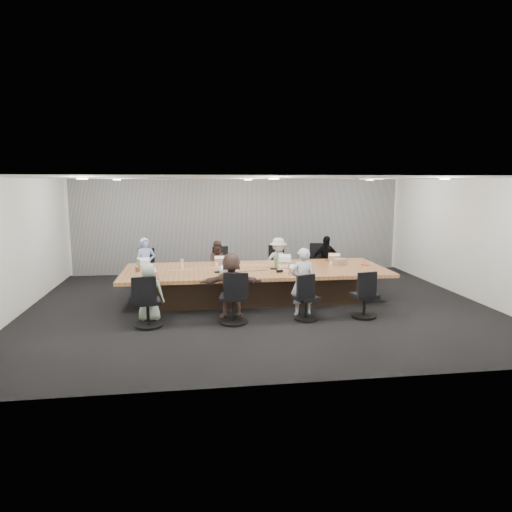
{
  "coord_description": "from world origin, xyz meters",
  "views": [
    {
      "loc": [
        -1.44,
        -9.72,
        2.71
      ],
      "look_at": [
        0.0,
        0.4,
        1.05
      ],
      "focal_mm": 32.0,
      "sensor_mm": 36.0,
      "label": 1
    }
  ],
  "objects": [
    {
      "name": "person_3",
      "position": [
        2.08,
        1.85,
        0.65
      ],
      "size": [
        0.78,
        0.36,
        1.31
      ],
      "primitive_type": "imported",
      "rotation": [
        0.0,
        0.0,
        6.34
      ],
      "color": "black",
      "rests_on": "ground"
    },
    {
      "name": "chair_5",
      "position": [
        -0.67,
        -1.2,
        0.43
      ],
      "size": [
        0.67,
        0.67,
        0.87
      ],
      "primitive_type": null,
      "rotation": [
        0.0,
        0.0,
        -0.16
      ],
      "color": "black",
      "rests_on": "ground"
    },
    {
      "name": "wall_right",
      "position": [
        5.0,
        0.0,
        1.4
      ],
      "size": [
        0.0,
        8.0,
        2.8
      ],
      "primitive_type": "cube",
      "rotation": [
        1.57,
        0.0,
        -1.57
      ],
      "color": "silver",
      "rests_on": "ground"
    },
    {
      "name": "ceiling",
      "position": [
        0.0,
        0.0,
        2.8
      ],
      "size": [
        10.0,
        8.0,
        0.0
      ],
      "primitive_type": "cube",
      "color": "white",
      "rests_on": "wall_back"
    },
    {
      "name": "person_0",
      "position": [
        -2.6,
        1.85,
        0.67
      ],
      "size": [
        0.5,
        0.35,
        1.34
      ],
      "primitive_type": "imported",
      "rotation": [
        0.0,
        0.0,
        6.34
      ],
      "color": "#8DA2D7",
      "rests_on": "ground"
    },
    {
      "name": "wall_left",
      "position": [
        -5.0,
        0.0,
        1.4
      ],
      "size": [
        0.0,
        8.0,
        2.8
      ],
      "primitive_type": "cube",
      "rotation": [
        1.57,
        0.0,
        1.57
      ],
      "color": "silver",
      "rests_on": "ground"
    },
    {
      "name": "chair_4",
      "position": [
        -2.29,
        -1.2,
        0.41
      ],
      "size": [
        0.63,
        0.63,
        0.82
      ],
      "primitive_type": null,
      "rotation": [
        0.0,
        0.0,
        0.16
      ],
      "color": "black",
      "rests_on": "ground"
    },
    {
      "name": "wall_front",
      "position": [
        0.0,
        -4.0,
        1.4
      ],
      "size": [
        10.0,
        0.0,
        2.8
      ],
      "primitive_type": "cube",
      "rotation": [
        -1.57,
        0.0,
        0.0
      ],
      "color": "silver",
      "rests_on": "ground"
    },
    {
      "name": "laptop_0",
      "position": [
        -2.6,
        1.3,
        0.75
      ],
      "size": [
        0.33,
        0.25,
        0.02
      ],
      "primitive_type": "cube",
      "rotation": [
        0.0,
        0.0,
        3.02
      ],
      "color": "#B2B2B7",
      "rests_on": "conference_table"
    },
    {
      "name": "chair_2",
      "position": [
        0.8,
        2.2,
        0.42
      ],
      "size": [
        0.67,
        0.67,
        0.83
      ],
      "primitive_type": null,
      "rotation": [
        0.0,
        0.0,
        3.36
      ],
      "color": "black",
      "rests_on": "ground"
    },
    {
      "name": "bottle_clear",
      "position": [
        -1.67,
        0.74,
        0.85
      ],
      "size": [
        0.08,
        0.08,
        0.23
      ],
      "primitive_type": "cylinder",
      "rotation": [
        0.0,
        0.0,
        -0.13
      ],
      "color": "silver",
      "rests_on": "conference_table"
    },
    {
      "name": "chair_1",
      "position": [
        -0.76,
        2.2,
        0.4
      ],
      "size": [
        0.69,
        0.69,
        0.81
      ],
      "primitive_type": null,
      "rotation": [
        0.0,
        0.0,
        3.47
      ],
      "color": "black",
      "rests_on": "ground"
    },
    {
      "name": "cup_white_near",
      "position": [
        1.86,
        0.68,
        0.79
      ],
      "size": [
        0.08,
        0.08,
        0.09
      ],
      "primitive_type": "cylinder",
      "rotation": [
        0.0,
        0.0,
        0.16
      ],
      "color": "white",
      "rests_on": "conference_table"
    },
    {
      "name": "person_4",
      "position": [
        -2.29,
        -0.85,
        0.58
      ],
      "size": [
        0.62,
        0.45,
        1.16
      ],
      "primitive_type": "imported",
      "rotation": [
        0.0,
        0.0,
        2.99
      ],
      "color": "#9AAE99",
      "rests_on": "ground"
    },
    {
      "name": "laptop_5",
      "position": [
        -0.67,
        -0.3,
        0.75
      ],
      "size": [
        0.37,
        0.27,
        0.02
      ],
      "primitive_type": "cube",
      "rotation": [
        0.0,
        0.0,
        -0.09
      ],
      "color": "#B2B2B7",
      "rests_on": "conference_table"
    },
    {
      "name": "conference_table",
      "position": [
        0.0,
        0.5,
        0.4
      ],
      "size": [
        6.0,
        2.2,
        0.74
      ],
      "color": "#312016",
      "rests_on": "ground"
    },
    {
      "name": "laptop_1",
      "position": [
        -0.76,
        1.3,
        0.75
      ],
      "size": [
        0.33,
        0.23,
        0.02
      ],
      "primitive_type": "cube",
      "rotation": [
        0.0,
        0.0,
        3.13
      ],
      "color": "#8C6647",
      "rests_on": "conference_table"
    },
    {
      "name": "stapler",
      "position": [
        0.47,
        -0.02,
        0.77
      ],
      "size": [
        0.15,
        0.08,
        0.06
      ],
      "primitive_type": "cube",
      "rotation": [
        0.0,
        0.0,
        0.29
      ],
      "color": "black",
      "rests_on": "conference_table"
    },
    {
      "name": "chair_7",
      "position": [
        1.98,
        -1.2,
        0.38
      ],
      "size": [
        0.61,
        0.61,
        0.76
      ],
      "primitive_type": null,
      "rotation": [
        0.0,
        0.0,
        0.2
      ],
      "color": "black",
      "rests_on": "ground"
    },
    {
      "name": "chair_3",
      "position": [
        2.08,
        2.2,
        0.44
      ],
      "size": [
        0.7,
        0.7,
        0.87
      ],
      "primitive_type": null,
      "rotation": [
        0.0,
        0.0,
        2.92
      ],
      "color": "black",
      "rests_on": "ground"
    },
    {
      "name": "mug_brown",
      "position": [
        -2.65,
        0.49,
        0.8
      ],
      "size": [
        0.11,
        0.11,
        0.11
      ],
      "primitive_type": "cylinder",
      "rotation": [
        0.0,
        0.0,
        0.18
      ],
      "color": "brown",
      "rests_on": "conference_table"
    },
    {
      "name": "mic_left",
      "position": [
        -0.88,
        0.16,
        0.76
      ],
      "size": [
        0.16,
        0.12,
        0.03
      ],
      "primitive_type": "cube",
      "rotation": [
        0.0,
        0.0,
        0.1
      ],
      "color": "black",
      "rests_on": "conference_table"
    },
    {
      "name": "canvas_bag",
      "position": [
        2.07,
        0.61,
        0.82
      ],
      "size": [
        0.33,
        0.24,
        0.16
      ],
      "primitive_type": "cube",
      "rotation": [
        0.0,
        0.0,
        0.25
      ],
      "color": "#99815D",
      "rests_on": "conference_table"
    },
    {
      "name": "floor",
      "position": [
        0.0,
        0.0,
        0.0
      ],
      "size": [
        10.0,
        8.0,
        0.0
      ],
      "primitive_type": "cube",
      "color": "black",
      "rests_on": "ground"
    },
    {
      "name": "person_5",
      "position": [
        -0.67,
        -0.85,
        0.67
      ],
      "size": [
        1.26,
        0.45,
        1.35
      ],
      "primitive_type": "imported",
      "rotation": [
        0.0,
        0.0,
        3.1
      ],
      "color": "brown",
      "rests_on": "ground"
    },
    {
      "name": "laptop_4",
      "position": [
        -2.29,
        -0.3,
        0.75
      ],
      "size": [
        0.35,
        0.27,
        0.02
      ],
      "primitive_type": "cube",
      "rotation": [
        0.0,
        0.0,
        -0.21
      ],
      "color": "#8C6647",
      "rests_on": "conference_table"
    },
    {
      "name": "cup_white_far",
      "position": [
        -0.88,
        0.9,
        0.79
      ],
      "size": [
        0.1,
        0.1,
        0.09
      ],
      "primitive_type": "cylinder",
      "rotation": [
        0.0,
        0.0,
        0.34
      ],
      "color": "white",
      "rests_on": "conference_table"
    },
    {
      "name": "curtain",
      "position": [
        0.0,
        3.92,
        1.4
      ],
      "size": [
        9.8,
        0.04,
        2.8
      ],
      "primitive_type": "cube",
      "color": "gray",
      "rests_on": "ground"
    },
    {
      "name": "snack_packet",
      "position": [
        2.65,
        0.49,
        0.76
      ],
      "size": [
        0.19,
        0.19,
        0.04
      ],
      "primitive_type": "cube",
      "rotation": [
        0.0,
        0.0,
        -0.87
      ],
      "color": "#D94925",
      "rests_on": "conference_table"
    },
    {
      "name": "chair_0",
      "position": [
        -2.6,
        2.2,
        0.4
      ],
      "size": [
        0.62,
        0.62,
        0.8
      ],
      "primitive_type": null,
      "rotation": [
        0.0,
        0.0,
        2.97
      ],
      "color": "black",
      "rests_on": "ground"
    },
    {
      "name": "laptop_3",
      "position": [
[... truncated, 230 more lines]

